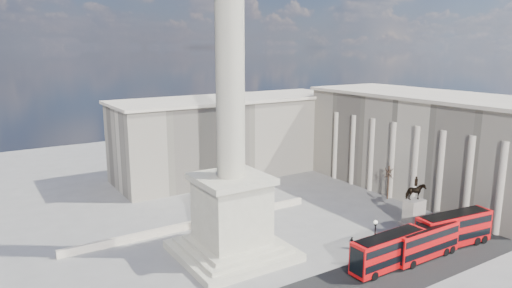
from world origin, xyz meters
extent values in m
plane|color=gray|center=(0.00, 0.00, 0.00)|extent=(180.00, 180.00, 0.00)
cube|color=beige|center=(0.00, 5.00, 0.50)|extent=(14.00, 14.00, 1.00)
cube|color=beige|center=(0.00, 5.00, 1.25)|extent=(12.00, 12.00, 0.50)
cube|color=beige|center=(0.00, 5.00, 1.75)|extent=(10.00, 10.00, 0.50)
cube|color=beige|center=(0.00, 5.00, 6.00)|extent=(8.00, 8.00, 8.00)
cube|color=beige|center=(0.00, 5.00, 10.40)|extent=(9.00, 9.00, 0.80)
cylinder|color=#B7B098|center=(0.00, 5.00, 27.80)|extent=(3.60, 3.60, 34.00)
cube|color=beige|center=(0.00, 16.00, 0.55)|extent=(40.00, 0.60, 1.10)
cube|color=#BEB39B|center=(45.00, 10.00, 9.00)|extent=(18.00, 45.00, 18.00)
cube|color=beige|center=(45.00, 10.00, 18.30)|extent=(19.00, 46.00, 0.60)
cube|color=#BEB39B|center=(20.00, 40.00, 8.00)|extent=(50.00, 16.00, 16.00)
cube|color=beige|center=(20.00, 40.00, 16.30)|extent=(51.00, 17.00, 0.60)
cube|color=red|center=(14.28, -8.93, 2.37)|extent=(11.03, 2.65, 4.05)
cube|color=black|center=(14.28, -8.93, 1.65)|extent=(10.59, 2.71, 0.90)
cube|color=black|center=(14.28, -8.93, 3.45)|extent=(10.59, 2.71, 0.90)
cube|color=black|center=(14.28, -8.93, 4.43)|extent=(9.93, 2.39, 0.06)
cylinder|color=black|center=(10.65, -8.98, 0.55)|extent=(1.14, 2.64, 1.10)
cylinder|color=black|center=(17.36, -8.89, 0.55)|extent=(1.14, 2.64, 1.10)
cylinder|color=black|center=(18.68, -8.87, 0.55)|extent=(1.14, 2.64, 1.10)
cube|color=red|center=(20.49, -9.45, 2.34)|extent=(10.83, 2.48, 3.99)
cube|color=black|center=(20.49, -9.45, 1.62)|extent=(10.40, 2.54, 0.89)
cube|color=black|center=(20.49, -9.45, 3.40)|extent=(10.40, 2.54, 0.89)
cube|color=black|center=(20.49, -9.45, 4.36)|extent=(9.75, 2.23, 0.06)
cylinder|color=black|center=(16.91, -9.45, 0.54)|extent=(1.09, 2.58, 1.08)
cylinder|color=black|center=(23.52, -9.44, 0.54)|extent=(1.09, 2.58, 1.08)
cylinder|color=black|center=(24.82, -9.44, 0.54)|extent=(1.09, 2.58, 1.08)
cube|color=red|center=(26.95, -9.18, 2.54)|extent=(12.01, 4.13, 4.33)
cube|color=black|center=(26.95, -9.18, 1.76)|extent=(11.55, 4.13, 0.96)
cube|color=black|center=(26.95, -9.18, 3.69)|extent=(11.55, 4.13, 0.96)
cube|color=black|center=(26.95, -9.18, 4.74)|extent=(10.81, 3.72, 0.06)
cylinder|color=black|center=(23.10, -8.69, 0.59)|extent=(1.52, 2.92, 1.18)
cylinder|color=black|center=(30.22, -9.59, 0.59)|extent=(1.52, 2.92, 1.18)
cylinder|color=black|center=(31.62, -9.77, 0.59)|extent=(1.52, 2.92, 1.18)
cylinder|color=black|center=(13.71, -7.14, 0.23)|extent=(0.40, 0.40, 0.45)
cylinder|color=black|center=(13.71, -7.14, 2.71)|extent=(0.14, 0.14, 5.43)
cylinder|color=black|center=(13.71, -7.14, 5.34)|extent=(0.27, 0.27, 0.27)
sphere|color=silver|center=(13.71, -7.14, 5.65)|extent=(0.51, 0.51, 0.51)
cube|color=beige|center=(28.69, -1.15, 0.23)|extent=(3.71, 2.78, 0.46)
cube|color=beige|center=(28.69, -1.15, 2.04)|extent=(2.96, 2.04, 4.08)
imported|color=black|center=(28.69, -1.15, 5.33)|extent=(3.22, 2.11, 2.50)
cylinder|color=black|center=(28.69, -1.15, 6.88)|extent=(0.46, 0.46, 1.11)
sphere|color=black|center=(28.69, -1.15, 7.63)|extent=(0.33, 0.33, 0.33)
cylinder|color=#332319|center=(40.38, -5.50, 3.96)|extent=(0.32, 0.32, 7.93)
cylinder|color=#332319|center=(34.97, 9.61, 3.08)|extent=(0.28, 0.28, 6.17)
cylinder|color=#332319|center=(42.50, 11.69, 3.53)|extent=(0.30, 0.30, 7.05)
imported|color=black|center=(28.80, -2.47, 0.77)|extent=(0.67, 0.62, 1.55)
imported|color=black|center=(21.86, -4.74, 0.85)|extent=(0.94, 0.80, 1.70)
imported|color=black|center=(14.68, -2.26, 0.83)|extent=(0.53, 1.02, 1.66)
camera|label=1|loc=(-27.48, -44.25, 26.90)|focal=32.00mm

